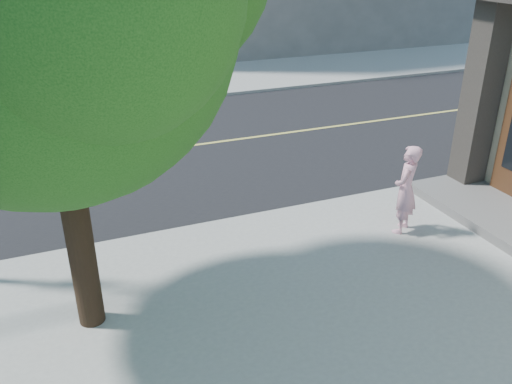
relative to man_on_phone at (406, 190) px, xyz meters
name	(u,v)px	position (x,y,z in m)	size (l,w,h in m)	color
sidewalk_ne	(255,34)	(6.31, 23.15, -0.89)	(29.00, 25.00, 0.12)	#9C9C96
man_on_phone	(406,190)	(0.00, 0.00, 0.00)	(0.61, 0.40, 1.67)	#F5A9BE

